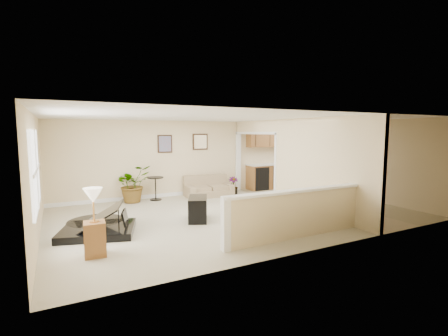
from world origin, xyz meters
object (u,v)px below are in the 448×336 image
piano (95,206)px  piano_bench (198,209)px  accent_table (155,185)px  palm_plant (133,184)px  loveseat (208,186)px  lamp_stand (94,227)px  small_plant (233,187)px

piano → piano_bench: 2.34m
accent_table → palm_plant: 0.70m
loveseat → lamp_stand: (-3.97, -3.96, 0.17)m
palm_plant → small_plant: 3.35m
piano_bench → loveseat: size_ratio=0.53×
accent_table → lamp_stand: (-2.21, -4.07, 0.04)m
piano → small_plant: (4.68, 2.37, -0.32)m
piano → lamp_stand: size_ratio=1.65×
accent_table → loveseat: bearing=-3.6°
piano_bench → palm_plant: 2.97m
piano_bench → loveseat: bearing=60.7°
piano_bench → lamp_stand: size_ratio=0.71×
piano → piano_bench: bearing=13.9°
loveseat → accent_table: bearing=-179.5°
piano_bench → lamp_stand: 2.80m
accent_table → palm_plant: size_ratio=0.59×
palm_plant → lamp_stand: bearing=-110.4°
accent_table → lamp_stand: size_ratio=0.61×
piano → loveseat: 4.60m
loveseat → piano: bearing=-142.2°
piano_bench → accent_table: size_ratio=1.16×
piano → loveseat: size_ratio=1.23×
loveseat → piano_bench: bearing=-115.3°
piano → piano_bench: (2.32, -0.12, -0.29)m
piano_bench → palm_plant: (-0.95, 2.80, 0.27)m
piano_bench → palm_plant: palm_plant is taller
accent_table → palm_plant: (-0.69, 0.02, 0.08)m
piano → palm_plant: bearing=79.8°
loveseat → palm_plant: 2.47m
loveseat → accent_table: loveseat is taller
loveseat → accent_table: size_ratio=2.20×
accent_table → lamp_stand: 4.63m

